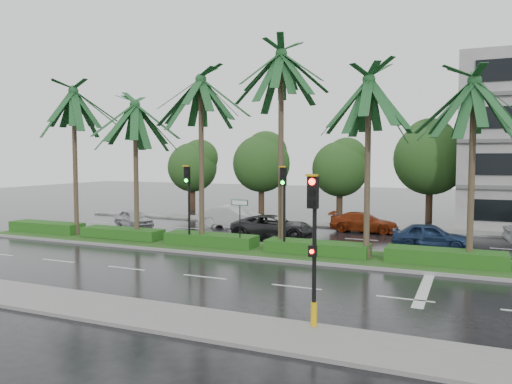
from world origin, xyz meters
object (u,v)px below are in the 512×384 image
at_px(signal_near, 313,244).
at_px(car_silver, 134,219).
at_px(car_red, 364,222).
at_px(car_white, 231,217).
at_px(signal_median_left, 188,193).
at_px(car_blue, 430,236).
at_px(street_sign, 240,212).
at_px(car_darkgrey, 274,227).

distance_m(signal_near, car_silver, 23.49).
bearing_deg(car_red, signal_near, -173.19).
xyz_separation_m(signal_near, car_white, (-11.50, 17.96, -1.75)).
relative_size(signal_median_left, car_blue, 1.09).
bearing_deg(car_red, street_sign, 154.47).
distance_m(street_sign, car_blue, 10.47).
bearing_deg(street_sign, signal_near, -54.66).
xyz_separation_m(car_white, car_red, (9.00, 1.55, -0.11)).
bearing_deg(signal_median_left, car_red, 52.62).
height_order(car_silver, car_white, car_white).
height_order(car_darkgrey, car_blue, car_darkgrey).
xyz_separation_m(signal_near, car_blue, (2.00, 15.03, -1.82)).
bearing_deg(signal_near, car_silver, 139.59).
height_order(signal_median_left, car_blue, signal_median_left).
bearing_deg(car_darkgrey, signal_median_left, 139.51).
bearing_deg(signal_near, car_white, 122.64).
relative_size(signal_near, car_darkgrey, 0.85).
relative_size(car_silver, car_red, 0.82).
relative_size(signal_median_left, car_white, 0.95).
bearing_deg(car_silver, car_darkgrey, -68.37).
relative_size(street_sign, car_blue, 0.65).
bearing_deg(car_blue, signal_near, 168.82).
relative_size(signal_median_left, car_red, 0.98).
xyz_separation_m(signal_near, street_sign, (-7.00, 9.87, -0.38)).
xyz_separation_m(street_sign, car_white, (-4.50, 8.09, -1.37)).
height_order(car_silver, car_red, car_red).
bearing_deg(car_darkgrey, street_sign, 170.55).
bearing_deg(car_red, car_white, 99.26).
bearing_deg(signal_median_left, car_silver, 144.96).
bearing_deg(car_silver, street_sign, -91.81).
bearing_deg(street_sign, car_darkgrey, 90.00).
bearing_deg(car_blue, car_white, 74.18).
distance_m(car_silver, car_blue, 19.83).
bearing_deg(car_blue, car_darkgrey, 88.68).
bearing_deg(car_blue, car_red, 41.58).
bearing_deg(car_white, car_blue, -101.17).
height_order(car_darkgrey, car_red, car_darkgrey).
height_order(signal_near, car_red, signal_near).
xyz_separation_m(car_darkgrey, car_blue, (9.00, 0.36, -0.03)).
xyz_separation_m(signal_median_left, street_sign, (3.00, 0.18, -0.87)).
bearing_deg(car_darkgrey, car_red, -52.43).
height_order(car_silver, car_darkgrey, car_darkgrey).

